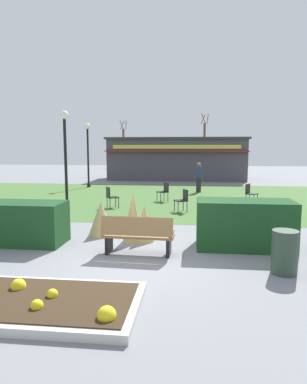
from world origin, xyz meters
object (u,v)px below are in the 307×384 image
(lamppost_mid, at_px, (65,147))
(lamppost_far, at_px, (88,147))
(tree_left_bg, at_px, (124,147))
(park_bench, at_px, (138,235))
(cafe_chair_east, at_px, (250,192))
(parked_car_center_slot, at_px, (200,165))
(food_kiosk, at_px, (177,158))
(person_strolling, at_px, (199,177))
(cafe_chair_center, at_px, (183,199))
(parked_car_west_slot, at_px, (147,165))
(cafe_chair_north, at_px, (111,196))
(trash_bin, at_px, (285,252))
(cafe_chair_west, at_px, (164,190))
(tree_right_bg, at_px, (204,144))

(lamppost_mid, distance_m, lamppost_far, 7.68)
(lamppost_far, distance_m, tree_left_bg, 22.86)
(park_bench, xyz_separation_m, cafe_chair_east, (3.89, 8.04, 0.05))
(parked_car_center_slot, bearing_deg, food_kiosk, -102.58)
(person_strolling, height_order, parked_car_center_slot, person_strolling)
(park_bench, xyz_separation_m, food_kiosk, (0.05, 19.88, 1.17))
(cafe_chair_center, height_order, parked_car_west_slot, parked_car_west_slot)
(cafe_chair_north, bearing_deg, lamppost_far, 113.55)
(trash_bin, height_order, cafe_chair_center, trash_bin)
(park_bench, distance_m, parked_car_center_slot, 29.00)
(cafe_chair_east, distance_m, parked_car_west_slot, 22.16)
(cafe_chair_west, height_order, cafe_chair_center, same)
(cafe_chair_center, distance_m, tree_right_bg, 28.69)
(person_strolling, bearing_deg, tree_right_bg, -70.17)
(trash_bin, bearing_deg, lamppost_far, 120.48)
(cafe_chair_west, bearing_deg, parked_car_west_slot, 99.51)
(lamppost_far, bearing_deg, tree_left_bg, 95.67)
(lamppost_far, bearing_deg, cafe_chair_west, -44.92)
(parked_car_center_slot, xyz_separation_m, tree_right_bg, (0.62, 5.26, 2.22))
(park_bench, height_order, cafe_chair_west, park_bench)
(cafe_chair_center, xyz_separation_m, person_strolling, (0.73, 6.05, 0.33))
(lamppost_mid, xyz_separation_m, tree_left_bg, (-3.63, 30.31, 0.07))
(cafe_chair_center, bearing_deg, parked_car_center_slot, 87.15)
(cafe_chair_east, relative_size, parked_car_west_slot, 0.21)
(cafe_chair_west, xyz_separation_m, parked_car_west_slot, (-3.47, 20.71, 0.12))
(park_bench, relative_size, cafe_chair_east, 1.94)
(tree_right_bg, bearing_deg, cafe_chair_center, -93.56)
(cafe_chair_center, height_order, parked_car_center_slot, parked_car_center_slot)
(food_kiosk, bearing_deg, tree_left_bg, 114.99)
(food_kiosk, height_order, parked_car_west_slot, food_kiosk)
(cafe_chair_west, distance_m, parked_car_west_slot, 21.00)
(lamppost_far, xyz_separation_m, cafe_chair_center, (6.22, -7.83, -2.01))
(lamppost_mid, xyz_separation_m, parked_car_center_slot, (6.01, 23.01, -1.90))
(park_bench, distance_m, trash_bin, 3.26)
(lamppost_mid, distance_m, tree_right_bg, 29.04)
(parked_car_center_slot, bearing_deg, lamppost_mid, -104.65)
(lamppost_mid, bearing_deg, trash_bin, -43.82)
(park_bench, distance_m, tree_left_bg, 37.07)
(trash_bin, xyz_separation_m, cafe_chair_center, (-2.22, 6.53, 0.08))
(trash_bin, relative_size, person_strolling, 0.53)
(lamppost_far, relative_size, cafe_chair_center, 4.52)
(cafe_chair_center, relative_size, tree_right_bg, 0.14)
(cafe_chair_east, xyz_separation_m, tree_left_bg, (-11.46, 28.19, 2.08))
(cafe_chair_west, height_order, parked_car_center_slot, parked_car_center_slot)
(trash_bin, height_order, cafe_chair_east, trash_bin)
(person_strolling, height_order, parked_car_west_slot, person_strolling)
(trash_bin, bearing_deg, parked_car_west_slot, 102.57)
(park_bench, xyz_separation_m, lamppost_mid, (-3.94, 5.92, 2.06))
(park_bench, distance_m, cafe_chair_west, 8.22)
(trash_bin, relative_size, tree_left_bg, 0.15)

